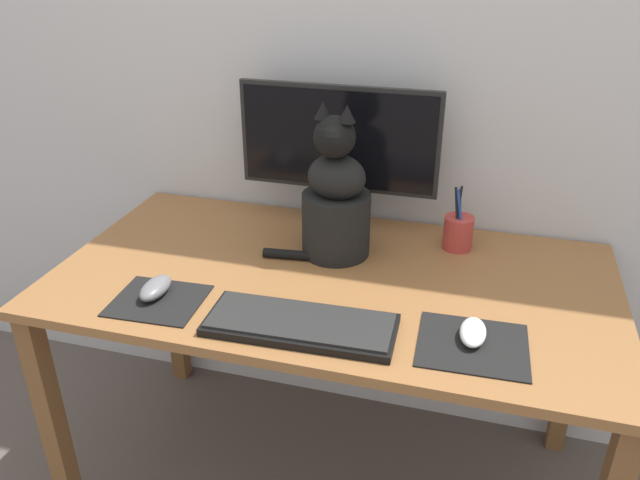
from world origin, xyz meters
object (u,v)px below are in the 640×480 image
Objects in this scene: keyboard at (301,324)px; computer_mouse_left at (156,288)px; computer_mouse_right at (473,332)px; cat at (335,201)px; pen_cup at (458,232)px; monitor at (338,148)px.

computer_mouse_left is at bearing 172.66° from keyboard.
computer_mouse_right is 0.26× the size of cat.
keyboard is 0.39m from cat.
pen_cup is (0.30, 0.48, 0.04)m from keyboard.
computer_mouse_left is 0.50m from cat.
computer_mouse_left is 0.73m from computer_mouse_right.
pen_cup is (0.31, 0.12, -0.10)m from cat.
monitor is 5.21× the size of computer_mouse_right.
monitor is 4.96× the size of computer_mouse_left.
pen_cup is at bearing 34.85° from cat.
pen_cup is at bearing 99.00° from computer_mouse_right.
computer_mouse_left is 1.05× the size of computer_mouse_right.
cat is 0.35m from pen_cup.
monitor is at bearing 131.96° from computer_mouse_right.
pen_cup is (0.35, -0.04, -0.19)m from monitor.
computer_mouse_right is (0.36, 0.06, 0.01)m from keyboard.
cat reaches higher than computer_mouse_left.
computer_mouse_left is at bearing -178.14° from computer_mouse_right.
computer_mouse_right is at bearing 1.86° from computer_mouse_left.
keyboard is 2.38× the size of pen_cup.
keyboard is 3.76× the size of computer_mouse_left.
computer_mouse_right is at bearing -48.04° from monitor.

